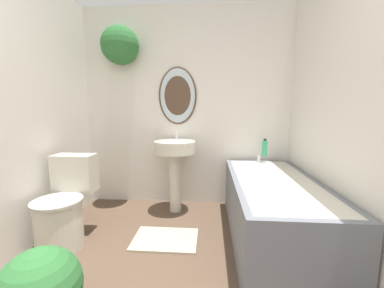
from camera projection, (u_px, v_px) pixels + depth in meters
wall_back at (175, 97)px, 2.87m from camera, size 2.62×0.43×2.40m
wall_right at (360, 107)px, 1.55m from camera, size 0.06×2.61×2.40m
toilet at (64, 207)px, 2.07m from camera, size 0.41×0.59×0.76m
pedestal_sink at (175, 158)px, 2.69m from camera, size 0.47×0.47×0.93m
bathtub at (273, 209)px, 2.11m from camera, size 0.73×1.59×0.65m
shampoo_bottle at (265, 148)px, 2.73m from camera, size 0.06×0.06×0.20m
bath_mat at (165, 239)px, 2.14m from camera, size 0.58×0.41×0.02m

